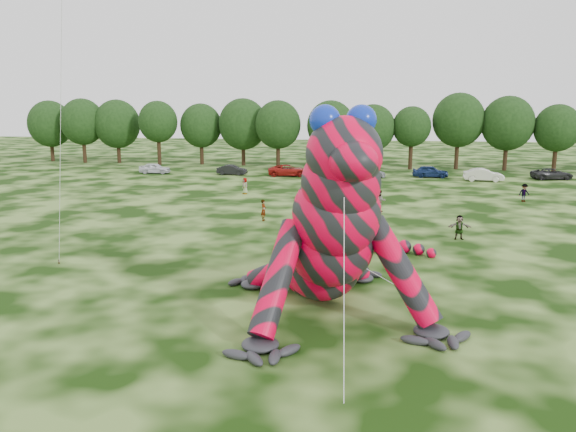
# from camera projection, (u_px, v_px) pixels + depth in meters

# --- Properties ---
(ground) EXTENTS (240.00, 240.00, 0.00)m
(ground) POSITION_uv_depth(u_px,v_px,m) (442.00, 327.00, 23.06)
(ground) COLOR #16330A
(ground) RESTS_ON ground
(inflatable_gecko) EXTENTS (20.47, 22.16, 9.02)m
(inflatable_gecko) POSITION_uv_depth(u_px,v_px,m) (316.00, 202.00, 26.14)
(inflatable_gecko) COLOR #F20030
(inflatable_gecko) RESTS_ON ground
(tree_0) EXTENTS (6.91, 6.22, 9.51)m
(tree_0) POSITION_uv_depth(u_px,v_px,m) (51.00, 131.00, 88.38)
(tree_0) COLOR black
(tree_0) RESTS_ON ground
(tree_1) EXTENTS (6.74, 6.07, 9.81)m
(tree_1) POSITION_uv_depth(u_px,v_px,m) (83.00, 131.00, 86.18)
(tree_1) COLOR black
(tree_1) RESTS_ON ground
(tree_2) EXTENTS (7.04, 6.34, 9.64)m
(tree_2) POSITION_uv_depth(u_px,v_px,m) (118.00, 131.00, 86.00)
(tree_2) COLOR black
(tree_2) RESTS_ON ground
(tree_3) EXTENTS (5.81, 5.23, 9.44)m
(tree_3) POSITION_uv_depth(u_px,v_px,m) (158.00, 133.00, 83.18)
(tree_3) COLOR black
(tree_3) RESTS_ON ground
(tree_4) EXTENTS (6.22, 5.60, 9.06)m
(tree_4) POSITION_uv_depth(u_px,v_px,m) (201.00, 134.00, 83.80)
(tree_4) COLOR black
(tree_4) RESTS_ON ground
(tree_5) EXTENTS (7.16, 6.44, 9.80)m
(tree_5) POSITION_uv_depth(u_px,v_px,m) (243.00, 132.00, 82.39)
(tree_5) COLOR black
(tree_5) RESTS_ON ground
(tree_6) EXTENTS (6.52, 5.86, 9.49)m
(tree_6) POSITION_uv_depth(u_px,v_px,m) (278.00, 134.00, 79.80)
(tree_6) COLOR black
(tree_6) RESTS_ON ground
(tree_7) EXTENTS (6.68, 6.01, 9.48)m
(tree_7) POSITION_uv_depth(u_px,v_px,m) (330.00, 135.00, 78.69)
(tree_7) COLOR black
(tree_7) RESTS_ON ground
(tree_8) EXTENTS (6.14, 5.53, 8.94)m
(tree_8) POSITION_uv_depth(u_px,v_px,m) (373.00, 137.00, 77.95)
(tree_8) COLOR black
(tree_8) RESTS_ON ground
(tree_9) EXTENTS (5.27, 4.74, 8.68)m
(tree_9) POSITION_uv_depth(u_px,v_px,m) (411.00, 138.00, 77.45)
(tree_9) COLOR black
(tree_9) RESTS_ON ground
(tree_10) EXTENTS (7.09, 6.38, 10.50)m
(tree_10) POSITION_uv_depth(u_px,v_px,m) (458.00, 131.00, 77.41)
(tree_10) COLOR black
(tree_10) RESTS_ON ground
(tree_11) EXTENTS (7.01, 6.31, 10.07)m
(tree_11) POSITION_uv_depth(u_px,v_px,m) (507.00, 133.00, 76.03)
(tree_11) COLOR black
(tree_11) RESTS_ON ground
(tree_12) EXTENTS (5.99, 5.39, 8.97)m
(tree_12) POSITION_uv_depth(u_px,v_px,m) (556.00, 138.00, 74.67)
(tree_12) COLOR black
(tree_12) RESTS_ON ground
(car_0) EXTENTS (4.12, 1.85, 1.38)m
(car_0) POSITION_uv_depth(u_px,v_px,m) (155.00, 168.00, 73.49)
(car_0) COLOR silver
(car_0) RESTS_ON ground
(car_1) EXTENTS (3.92, 1.61, 1.26)m
(car_1) POSITION_uv_depth(u_px,v_px,m) (232.00, 170.00, 72.04)
(car_1) COLOR black
(car_1) RESTS_ON ground
(car_2) EXTENTS (5.49, 3.18, 1.44)m
(car_2) POSITION_uv_depth(u_px,v_px,m) (289.00, 170.00, 70.85)
(car_2) COLOR maroon
(car_2) RESTS_ON ground
(car_3) EXTENTS (4.36, 1.94, 1.24)m
(car_3) POSITION_uv_depth(u_px,v_px,m) (368.00, 172.00, 69.69)
(car_3) COLOR #9DA2A6
(car_3) RESTS_ON ground
(car_4) EXTENTS (4.41, 1.82, 1.49)m
(car_4) POSITION_uv_depth(u_px,v_px,m) (430.00, 171.00, 69.54)
(car_4) COLOR navy
(car_4) RESTS_ON ground
(car_5) EXTENTS (4.60, 1.74, 1.50)m
(car_5) POSITION_uv_depth(u_px,v_px,m) (483.00, 175.00, 66.12)
(car_5) COLOR silver
(car_5) RESTS_ON ground
(car_6) EXTENTS (5.17, 3.17, 1.34)m
(car_6) POSITION_uv_depth(u_px,v_px,m) (552.00, 174.00, 67.73)
(car_6) COLOR #29292C
(car_6) RESTS_ON ground
(spectator_1) EXTENTS (1.01, 0.85, 1.85)m
(spectator_1) POSITION_uv_depth(u_px,v_px,m) (380.00, 201.00, 47.42)
(spectator_1) COLOR gray
(spectator_1) RESTS_ON ground
(spectator_2) EXTENTS (1.25, 0.97, 1.70)m
(spectator_2) POSITION_uv_depth(u_px,v_px,m) (524.00, 193.00, 52.22)
(spectator_2) COLOR gray
(spectator_2) RESTS_ON ground
(spectator_5) EXTENTS (1.57, 0.63, 1.66)m
(spectator_5) POSITION_uv_depth(u_px,v_px,m) (459.00, 227.00, 37.78)
(spectator_5) COLOR gray
(spectator_5) RESTS_ON ground
(spectator_0) EXTENTS (0.44, 0.63, 1.67)m
(spectator_0) POSITION_uv_depth(u_px,v_px,m) (264.00, 210.00, 43.78)
(spectator_0) COLOR gray
(spectator_0) RESTS_ON ground
(spectator_4) EXTENTS (0.94, 0.93, 1.64)m
(spectator_4) POSITION_uv_depth(u_px,v_px,m) (245.00, 186.00, 56.81)
(spectator_4) COLOR gray
(spectator_4) RESTS_ON ground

